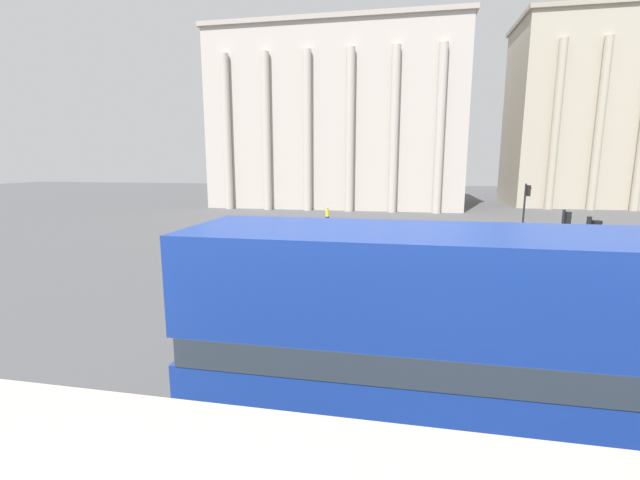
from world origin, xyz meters
TOP-DOWN VIEW (x-y plane):
  - double_decker_bus at (1.20, 4.37)m, footprint 11.00×2.63m
  - plaza_building_left at (-8.96, 51.61)m, footprint 29.39×15.69m
  - traffic_light_near at (4.06, 10.21)m, footprint 0.42×0.24m
  - traffic_light_mid at (6.15, 18.15)m, footprint 0.42×0.24m
  - traffic_light_far at (6.84, 27.13)m, footprint 0.42×0.24m
  - car_black at (-7.99, 26.49)m, footprint 4.20×1.93m
  - car_navy at (-0.33, 20.62)m, footprint 4.20×1.93m
  - pedestrian_red at (-7.20, 24.10)m, footprint 0.32×0.32m
  - pedestrian_yellow at (-7.11, 32.97)m, footprint 0.32×0.32m

SIDE VIEW (x-z plane):
  - car_black at x=-7.99m, z-range 0.02..1.37m
  - car_navy at x=-0.33m, z-range 0.02..1.37m
  - pedestrian_yellow at x=-7.11m, z-range 0.11..1.71m
  - pedestrian_red at x=-7.20m, z-range 0.12..1.75m
  - traffic_light_mid at x=6.15m, z-range 0.52..3.74m
  - double_decker_bus at x=1.20m, z-range 0.24..4.47m
  - traffic_light_near at x=4.06m, z-range 0.59..4.43m
  - traffic_light_far at x=6.84m, z-range 0.60..4.53m
  - plaza_building_left at x=-8.96m, z-range 0.00..20.37m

